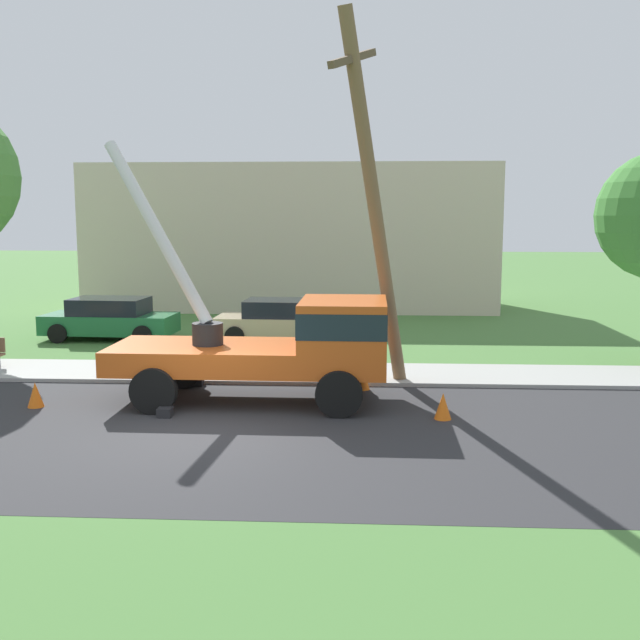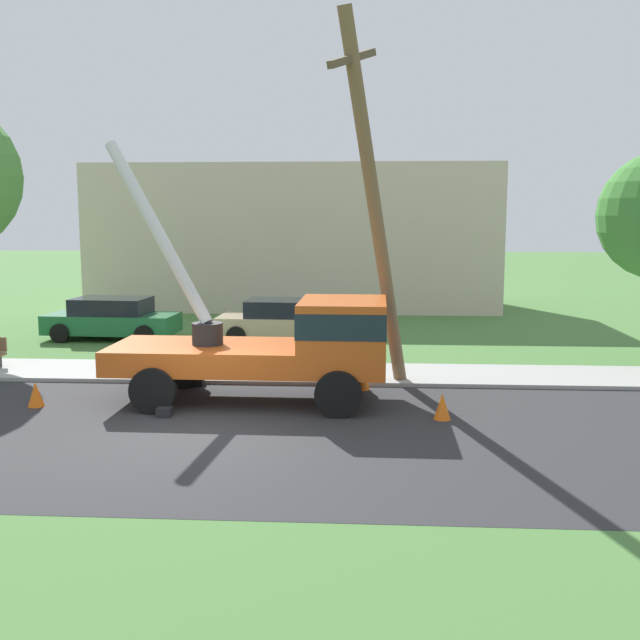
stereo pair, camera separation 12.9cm
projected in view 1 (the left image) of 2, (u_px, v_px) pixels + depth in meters
The scene contains 11 objects.
ground_plane at pixel (272, 335), 26.40m from camera, with size 120.00×120.00×0.00m, color #477538.
road_asphalt at pixel (198, 433), 14.54m from camera, with size 80.00×8.28×0.01m, color #2B2B2D.
sidewalk_strip at pixel (242, 372), 19.86m from camera, with size 80.00×2.50×0.10m, color #9E9E99.
utility_truck at pixel (286, 341), 16.77m from camera, with size 6.76×3.20×5.98m.
leaning_utility_pole at pixel (374, 205), 17.17m from camera, with size 1.97×3.08×8.67m.
traffic_cone_ahead at pixel (443, 406), 15.48m from camera, with size 0.36×0.36×0.56m, color orange.
traffic_cone_behind at pixel (35, 395), 16.46m from camera, with size 0.36×0.36×0.56m, color orange.
traffic_cone_curbside at pixel (363, 378), 18.10m from camera, with size 0.36×0.36×0.56m, color orange.
parked_sedan_green at pixel (110, 319), 25.33m from camera, with size 4.49×2.18×1.42m.
parked_sedan_tan at pixel (283, 321), 24.80m from camera, with size 4.47×2.14×1.42m.
lowrise_building_backdrop at pixel (293, 237), 34.23m from camera, with size 18.00×6.00×6.40m, color beige.
Camera 1 is at (3.16, -13.93, 4.24)m, focal length 41.79 mm.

